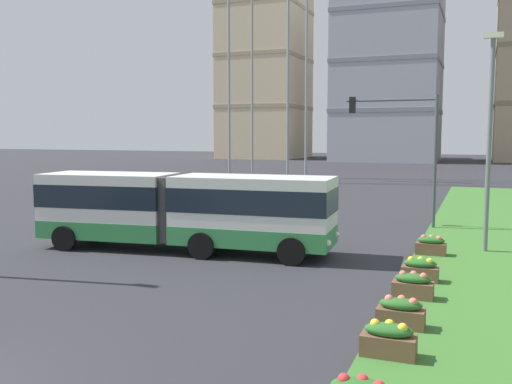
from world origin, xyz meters
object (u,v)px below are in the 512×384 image
at_px(flower_planter_3, 413,285).
at_px(apartment_tower_westcentre, 389,42).
at_px(car_navy_sedan, 193,202).
at_px(flower_planter_2, 401,312).
at_px(articulated_bus, 184,209).
at_px(streetlight_median, 490,133).
at_px(traffic_light_far_right, 406,137).
at_px(flower_planter_1, 389,339).
at_px(flower_planter_5, 431,245).
at_px(flower_planter_4, 420,270).
at_px(apartment_tower_west, 266,60).

xyz_separation_m(flower_planter_3, apartment_tower_westcentre, (-13.47, 83.93, 19.69)).
relative_size(car_navy_sedan, flower_planter_2, 4.07).
relative_size(articulated_bus, car_navy_sedan, 2.69).
bearing_deg(apartment_tower_westcentre, streetlight_median, -78.62).
height_order(articulated_bus, flower_planter_2, articulated_bus).
height_order(flower_planter_2, traffic_light_far_right, traffic_light_far_right).
height_order(flower_planter_1, apartment_tower_westcentre, apartment_tower_westcentre).
bearing_deg(flower_planter_5, articulated_bus, -164.82).
height_order(flower_planter_4, traffic_light_far_right, traffic_light_far_right).
height_order(car_navy_sedan, traffic_light_far_right, traffic_light_far_right).
bearing_deg(articulated_bus, traffic_light_far_right, 51.01).
bearing_deg(flower_planter_1, articulated_bus, 138.47).
xyz_separation_m(flower_planter_3, apartment_tower_west, (-37.43, 88.28, 18.25)).
xyz_separation_m(flower_planter_3, flower_planter_4, (0.00, 1.98, 0.00)).
distance_m(articulated_bus, flower_planter_5, 9.54).
xyz_separation_m(flower_planter_1, apartment_tower_westcentre, (-13.47, 88.40, 19.69)).
bearing_deg(flower_planter_5, flower_planter_4, -90.00).
distance_m(flower_planter_2, flower_planter_4, 4.55).
relative_size(articulated_bus, flower_planter_5, 10.93).
height_order(articulated_bus, flower_planter_4, articulated_bus).
xyz_separation_m(flower_planter_2, apartment_tower_westcentre, (-13.47, 86.50, 19.69)).
bearing_deg(flower_planter_2, flower_planter_1, -90.00).
height_order(flower_planter_4, apartment_tower_west, apartment_tower_west).
bearing_deg(car_navy_sedan, flower_planter_2, -48.47).
bearing_deg(traffic_light_far_right, flower_planter_2, -83.24).
bearing_deg(car_navy_sedan, articulated_bus, -64.32).
distance_m(flower_planter_5, streetlight_median, 4.82).
xyz_separation_m(traffic_light_far_right, streetlight_median, (3.71, -5.14, 0.19)).
distance_m(flower_planter_3, flower_planter_4, 1.98).
xyz_separation_m(articulated_bus, flower_planter_4, (9.13, -1.65, -1.23)).
bearing_deg(flower_planter_2, articulated_bus, 145.85).
relative_size(flower_planter_4, streetlight_median, 0.13).
relative_size(flower_planter_4, apartment_tower_westcentre, 0.03).
distance_m(apartment_tower_west, apartment_tower_westcentre, 24.39).
bearing_deg(car_navy_sedan, flower_planter_1, -51.78).
xyz_separation_m(flower_planter_4, apartment_tower_westcentre, (-13.47, 81.95, 19.69)).
height_order(flower_planter_2, flower_planter_3, same).
xyz_separation_m(flower_planter_1, flower_planter_5, (0.00, 10.57, 0.00)).
distance_m(car_navy_sedan, flower_planter_2, 20.31).
distance_m(car_navy_sedan, traffic_light_far_right, 12.22).
height_order(flower_planter_5, apartment_tower_west, apartment_tower_west).
xyz_separation_m(articulated_bus, traffic_light_far_right, (7.33, 9.05, 2.77)).
height_order(streetlight_median, apartment_tower_west, apartment_tower_west).
distance_m(articulated_bus, flower_planter_3, 9.90).
bearing_deg(streetlight_median, articulated_bus, -160.47).
bearing_deg(apartment_tower_westcentre, traffic_light_far_right, -80.71).
height_order(flower_planter_2, streetlight_median, streetlight_median).
bearing_deg(articulated_bus, car_navy_sedan, 115.68).
relative_size(flower_planter_1, apartment_tower_west, 0.03).
bearing_deg(car_navy_sedan, flower_planter_3, -43.17).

